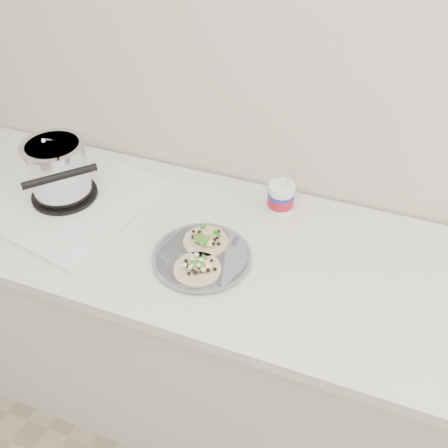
% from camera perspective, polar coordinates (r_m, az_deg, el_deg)
% --- Properties ---
extents(counter, '(2.44, 0.66, 0.90)m').
position_cam_1_polar(counter, '(1.78, 5.12, -13.93)').
color(counter, silver).
rests_on(counter, ground).
extents(stove, '(0.59, 0.56, 0.25)m').
position_cam_1_polar(stove, '(1.66, -18.15, 4.93)').
color(stove, silver).
rests_on(stove, counter).
extents(taco_plate, '(0.28, 0.28, 0.04)m').
position_cam_1_polar(taco_plate, '(1.41, -2.58, -3.51)').
color(taco_plate, slate).
rests_on(taco_plate, counter).
extents(tub, '(0.09, 0.09, 0.19)m').
position_cam_1_polar(tub, '(1.55, 6.65, 3.30)').
color(tub, white).
rests_on(tub, counter).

